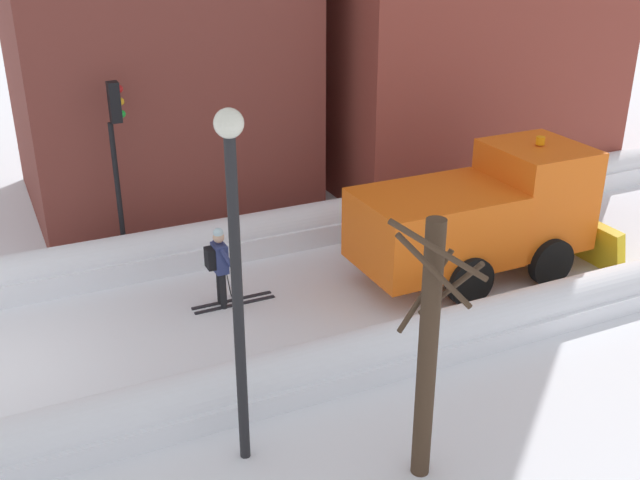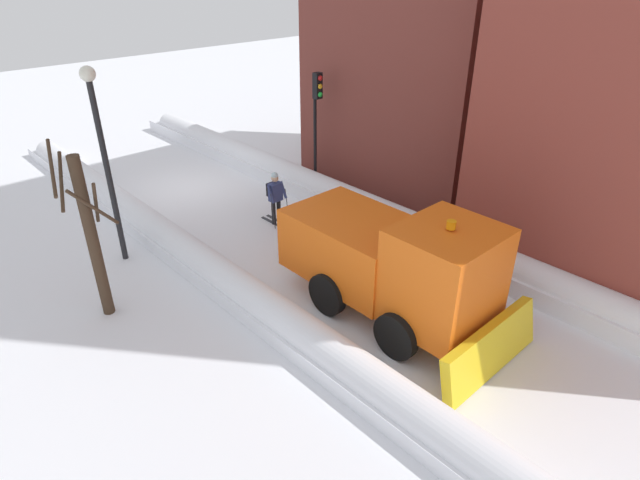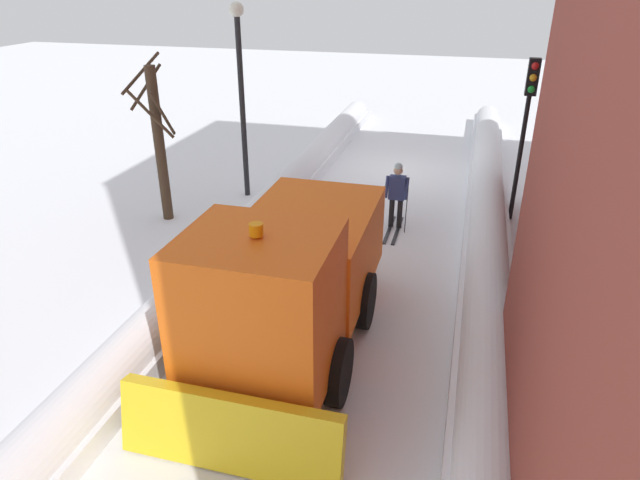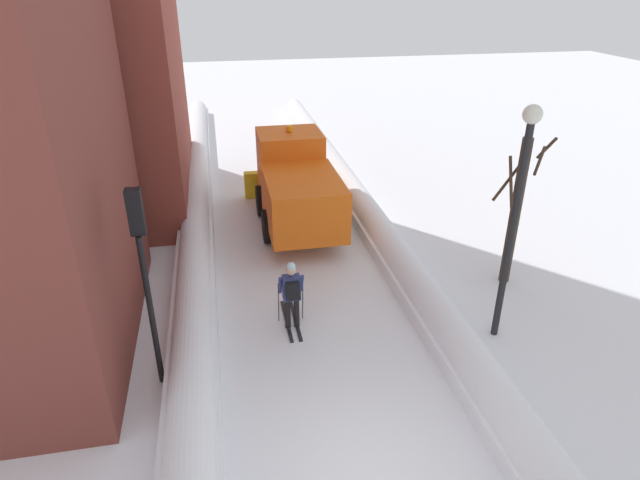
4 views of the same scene
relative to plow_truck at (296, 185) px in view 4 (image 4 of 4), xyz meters
The scene contains 8 objects.
ground_plane 1.65m from the plow_truck, 131.30° to the right, with size 80.00×80.00×0.00m, color white.
snowbank_left 3.61m from the plow_truck, behind, with size 1.10×36.00×0.97m.
snowbank_right 2.75m from the plow_truck, 12.78° to the right, with size 1.10×36.00×0.90m.
plow_truck is the anchor object (origin of this frame).
skier 6.03m from the plow_truck, 100.04° to the right, with size 0.62×1.80×1.81m.
traffic_light_pole 8.44m from the plow_truck, 119.48° to the right, with size 0.28×0.42×4.34m.
street_lamp 8.29m from the plow_truck, 62.54° to the right, with size 0.40×0.40×5.52m.
bare_tree_near 7.14m from the plow_truck, 43.18° to the right, with size 1.29×1.37×4.38m.
Camera 4 is at (-2.01, -6.20, 7.84)m, focal length 30.15 mm.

